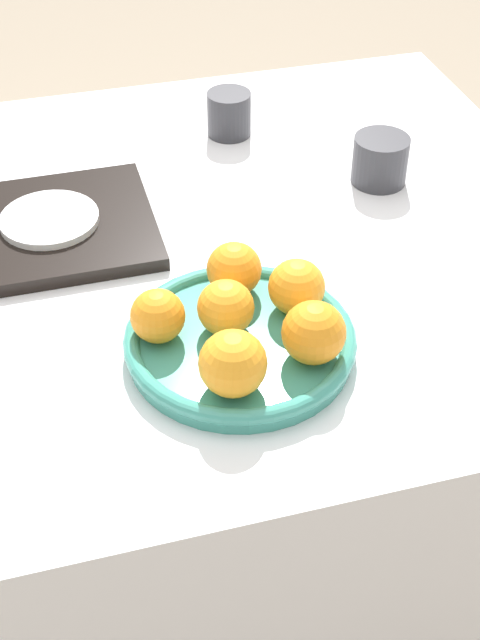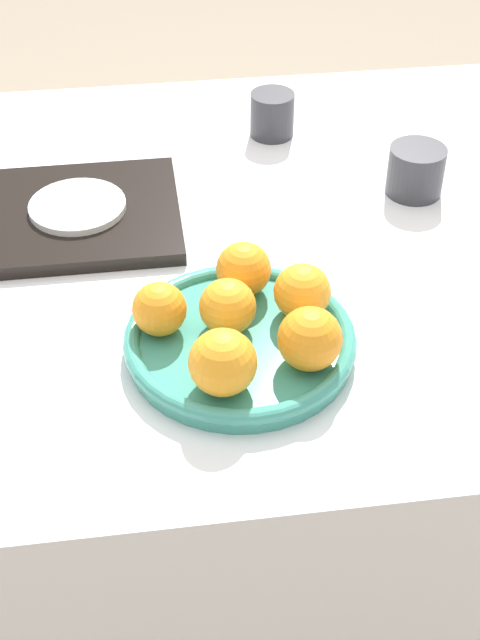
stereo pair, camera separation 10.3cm
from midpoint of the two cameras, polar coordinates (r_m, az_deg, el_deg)
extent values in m
plane|color=gray|center=(1.76, -3.60, -14.46)|extent=(12.00, 12.00, 0.00)
cube|color=white|center=(1.48, -4.17, -6.45)|extent=(1.38, 0.98, 0.72)
cylinder|color=teal|center=(1.06, 2.79, -1.73)|extent=(0.27, 0.27, 0.02)
torus|color=teal|center=(1.05, 2.81, -1.28)|extent=(0.28, 0.28, 0.02)
sphere|color=orange|center=(1.00, 7.45, -1.34)|extent=(0.07, 0.07, 0.07)
sphere|color=orange|center=(1.04, 2.04, 0.74)|extent=(0.07, 0.07, 0.07)
sphere|color=orange|center=(1.07, 6.78, 1.69)|extent=(0.07, 0.07, 0.07)
sphere|color=orange|center=(0.96, 1.95, -2.87)|extent=(0.08, 0.08, 0.08)
sphere|color=orange|center=(1.04, -2.37, 0.58)|extent=(0.06, 0.06, 0.06)
sphere|color=orange|center=(1.10, 2.93, 3.15)|extent=(0.07, 0.07, 0.07)
cube|color=black|center=(1.29, -8.04, 6.58)|extent=(0.29, 0.26, 0.02)
cylinder|color=white|center=(1.28, -8.10, 7.13)|extent=(0.14, 0.14, 0.01)
cylinder|color=#333338|center=(1.49, 4.11, 12.93)|extent=(0.07, 0.07, 0.07)
cylinder|color=#333338|center=(1.36, 13.35, 9.21)|extent=(0.08, 0.08, 0.07)
camera|label=1|loc=(0.05, -87.13, 2.44)|focal=50.00mm
camera|label=2|loc=(0.05, 92.87, -2.44)|focal=50.00mm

